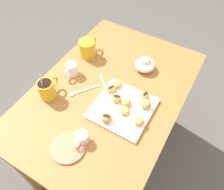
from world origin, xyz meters
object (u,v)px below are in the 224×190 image
at_px(saucer_coral_left, 68,147).
at_px(beignet_3, 145,96).
at_px(beignet_2, 139,120).
at_px(coffee_mug_mustard_right, 88,48).
at_px(cream_pitcher_white, 72,69).
at_px(beignet_5, 106,118).
at_px(coffee_mug_mustard_left, 47,89).
at_px(beignet_1, 145,104).
at_px(chocolate_sauce_pitcher, 82,138).
at_px(dining_table, 109,107).
at_px(ice_cream_bowl, 145,64).
at_px(beignet_0, 124,111).
at_px(beignet_8, 117,98).
at_px(beignet_4, 110,90).
at_px(pastry_plate_square, 123,108).
at_px(beignet_7, 127,102).

distance_m(saucer_coral_left, beignet_3, 0.44).
bearing_deg(beignet_2, coffee_mug_mustard_right, 59.17).
xyz_separation_m(cream_pitcher_white, beignet_5, (-0.17, -0.32, -0.00)).
bearing_deg(coffee_mug_mustard_right, coffee_mug_mustard_left, 180.00).
height_order(coffee_mug_mustard_right, beignet_1, coffee_mug_mustard_right).
xyz_separation_m(coffee_mug_mustard_left, chocolate_sauce_pitcher, (-0.12, -0.29, -0.02)).
distance_m(chocolate_sauce_pitcher, beignet_5, 0.14).
distance_m(dining_table, beignet_5, 0.25).
xyz_separation_m(ice_cream_bowl, beignet_5, (-0.40, 0.00, -0.00)).
xyz_separation_m(beignet_0, beignet_8, (0.04, 0.06, 0.00)).
xyz_separation_m(saucer_coral_left, beignet_4, (0.35, -0.01, 0.03)).
xyz_separation_m(coffee_mug_mustard_right, beignet_8, (-0.22, -0.32, -0.02)).
distance_m(coffee_mug_mustard_right, ice_cream_bowl, 0.34).
bearing_deg(beignet_0, dining_table, 58.73).
bearing_deg(beignet_2, pastry_plate_square, 69.46).
relative_size(beignet_5, beignet_7, 1.06).
relative_size(chocolate_sauce_pitcher, beignet_5, 1.75).
height_order(dining_table, beignet_7, beignet_7).
bearing_deg(chocolate_sauce_pitcher, beignet_1, -28.31).
relative_size(beignet_5, beignet_8, 1.04).
bearing_deg(coffee_mug_mustard_left, beignet_1, -68.78).
bearing_deg(beignet_7, chocolate_sauce_pitcher, 163.16).
relative_size(beignet_1, beignet_4, 1.06).
height_order(dining_table, beignet_1, beignet_1).
relative_size(chocolate_sauce_pitcher, beignet_1, 1.68).
xyz_separation_m(cream_pitcher_white, beignet_3, (0.04, -0.42, -0.01)).
distance_m(coffee_mug_mustard_left, cream_pitcher_white, 0.18).
distance_m(beignet_0, beignet_4, 0.14).
distance_m(coffee_mug_mustard_left, beignet_7, 0.39).
relative_size(coffee_mug_mustard_left, beignet_3, 3.50).
distance_m(coffee_mug_mustard_right, cream_pitcher_white, 0.17).
distance_m(beignet_3, beignet_7, 0.10).
distance_m(beignet_0, beignet_8, 0.08).
distance_m(pastry_plate_square, beignet_3, 0.13).
distance_m(dining_table, saucer_coral_left, 0.38).
bearing_deg(beignet_0, ice_cream_bowl, 7.95).
xyz_separation_m(coffee_mug_mustard_left, beignet_5, (0.01, -0.33, -0.02)).
relative_size(coffee_mug_mustard_right, beignet_0, 2.53).
height_order(ice_cream_bowl, beignet_4, ice_cream_bowl).
height_order(pastry_plate_square, saucer_coral_left, pastry_plate_square).
bearing_deg(beignet_0, beignet_3, -20.35).
bearing_deg(coffee_mug_mustard_right, beignet_4, -125.19).
distance_m(chocolate_sauce_pitcher, beignet_2, 0.26).
xyz_separation_m(ice_cream_bowl, beignet_1, (-0.24, -0.11, 0.00)).
relative_size(beignet_3, beignet_8, 0.86).
height_order(chocolate_sauce_pitcher, saucer_coral_left, chocolate_sauce_pitcher).
relative_size(cream_pitcher_white, chocolate_sauce_pitcher, 1.14).
bearing_deg(beignet_8, beignet_0, -122.55).
distance_m(beignet_4, beignet_8, 0.07).
xyz_separation_m(pastry_plate_square, beignet_4, (0.05, 0.10, 0.02)).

